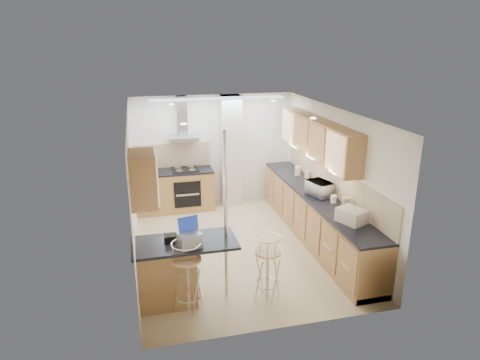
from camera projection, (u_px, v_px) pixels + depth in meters
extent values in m
plane|color=tan|center=(238.00, 247.00, 7.90)|extent=(4.80, 4.80, 0.00)
cube|color=white|center=(214.00, 150.00, 9.72)|extent=(3.60, 0.04, 2.50)
cube|color=white|center=(283.00, 243.00, 5.29)|extent=(3.60, 0.04, 2.50)
cube|color=white|center=(133.00, 191.00, 7.10)|extent=(0.04, 4.80, 2.50)
cube|color=white|center=(333.00, 175.00, 7.91)|extent=(0.04, 4.80, 2.50)
cube|color=silver|center=(238.00, 112.00, 7.11)|extent=(3.60, 4.80, 0.02)
cube|color=#A57842|center=(317.00, 138.00, 8.04)|extent=(0.34, 3.00, 0.72)
cube|color=#A57842|center=(143.00, 179.00, 5.69)|extent=(0.34, 0.62, 0.72)
cube|color=beige|center=(332.00, 179.00, 7.93)|extent=(0.03, 4.40, 0.56)
cube|color=beige|center=(172.00, 156.00, 9.51)|extent=(1.70, 0.03, 0.56)
cube|color=silver|center=(231.00, 151.00, 9.61)|extent=(0.45, 0.40, 2.50)
cube|color=#B0B2B5|center=(184.00, 138.00, 9.21)|extent=(0.62, 0.48, 0.08)
cube|color=#B0B2B5|center=(182.00, 117.00, 9.20)|extent=(0.22, 0.20, 0.88)
cylinder|color=silver|center=(226.00, 217.00, 6.05)|extent=(0.05, 0.05, 2.50)
cube|color=black|center=(188.00, 195.00, 9.25)|extent=(0.58, 0.02, 0.58)
cube|color=black|center=(185.00, 170.00, 9.39)|extent=(0.58, 0.50, 0.02)
cube|color=tan|center=(218.00, 99.00, 8.78)|extent=(2.80, 0.35, 0.02)
cube|color=#A57842|center=(315.00, 217.00, 8.09)|extent=(0.60, 4.40, 0.88)
cube|color=black|center=(317.00, 195.00, 7.95)|extent=(0.63, 4.40, 0.04)
cube|color=#A57842|center=(175.00, 191.00, 9.48)|extent=(1.70, 0.60, 0.88)
cube|color=black|center=(174.00, 171.00, 9.34)|extent=(1.70, 0.63, 0.04)
cube|color=#A57842|center=(186.00, 272.00, 6.16)|extent=(1.35, 0.62, 0.90)
cube|color=black|center=(185.00, 243.00, 6.02)|extent=(1.47, 0.72, 0.04)
imported|color=white|center=(320.00, 189.00, 7.80)|extent=(0.45, 0.56, 0.27)
cube|color=#93969A|center=(190.00, 240.00, 5.83)|extent=(0.35, 0.29, 0.21)
cube|color=black|center=(171.00, 238.00, 5.99)|extent=(0.20, 0.14, 0.11)
cylinder|color=beige|center=(298.00, 171.00, 8.98)|extent=(0.14, 0.14, 0.19)
cylinder|color=beige|center=(307.00, 174.00, 8.82)|extent=(0.11, 0.11, 0.15)
cylinder|color=#ADAB8A|center=(346.00, 204.00, 7.15)|extent=(0.17, 0.17, 0.22)
cylinder|color=white|center=(334.00, 199.00, 7.47)|extent=(0.12, 0.12, 0.14)
cube|color=beige|center=(352.00, 216.00, 6.67)|extent=(0.47, 0.51, 0.22)
cylinder|color=#B0B2B5|center=(148.00, 168.00, 9.14)|extent=(0.16, 0.16, 0.21)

